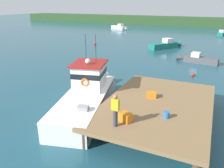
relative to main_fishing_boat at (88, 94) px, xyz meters
name	(u,v)px	position (x,y,z in m)	size (l,w,h in m)	color
ground_plane	(88,107)	(-0.06, 0.10, -1.01)	(200.00, 200.00, 0.00)	#1E4C5B
dock	(158,105)	(4.74, 0.10, 0.07)	(6.00, 9.00, 1.20)	#4C3D2D
main_fishing_boat	(88,94)	(0.00, 0.00, 0.00)	(4.43, 9.95, 4.80)	white
crate_single_by_cleat	(151,95)	(4.14, 0.79, 0.36)	(0.60, 0.44, 0.33)	orange
crate_stack_near_edge	(126,117)	(3.77, -2.68, 0.41)	(0.60, 0.44, 0.44)	orange
bait_bucket	(166,115)	(5.55, -1.48, 0.36)	(0.32, 0.32, 0.34)	#2866B2
deckhand_by_the_boat	(115,110)	(3.49, -3.33, 1.05)	(0.36, 0.22, 1.63)	#383842
moored_boat_far_left	(165,45)	(0.36, 23.16, -0.49)	(4.43, 5.45, 1.50)	#196B5B
moored_boat_far_right	(120,27)	(-16.01, 43.89, -0.51)	(5.57, 3.58, 1.44)	silver
moored_boat_off_the_point	(221,33)	(8.25, 42.53, -0.62)	(1.46, 4.44, 1.11)	#196B5B
moored_boat_outer_mooring	(198,59)	(5.79, 15.90, -0.59)	(4.83, 1.74, 1.21)	#4C4C51
mooring_buoy_outer	(95,44)	(-10.97, 21.12, -0.80)	(0.41, 0.41, 0.41)	red
mooring_buoy_channel_marker	(104,71)	(-2.64, 7.67, -0.83)	(0.36, 0.36, 0.36)	red
mooring_buoy_inshore	(193,75)	(5.81, 10.19, -0.84)	(0.34, 0.34, 0.34)	red
far_shoreline	(191,21)	(-0.06, 62.10, 0.19)	(120.00, 8.00, 2.40)	#284723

